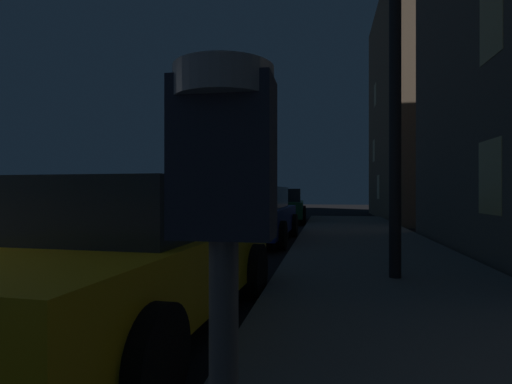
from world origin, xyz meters
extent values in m
cube|color=#232838|center=(4.54, -0.69, 1.37)|extent=(0.19, 0.11, 0.30)
cylinder|color=#999EA5|center=(4.54, -0.69, 1.51)|extent=(0.19, 0.19, 0.06)
cube|color=black|center=(4.48, -0.69, 1.41)|extent=(0.01, 0.08, 0.11)
cube|color=gold|center=(2.85, 2.13, 0.57)|extent=(2.05, 4.38, 0.64)
cube|color=#1E2328|center=(2.85, 2.15, 1.15)|extent=(1.72, 2.07, 0.56)
cylinder|color=black|center=(1.97, 3.51, 0.33)|extent=(0.25, 0.67, 0.66)
cylinder|color=black|center=(3.85, 3.42, 0.33)|extent=(0.25, 0.67, 0.66)
cylinder|color=black|center=(3.73, 0.76, 0.33)|extent=(0.25, 0.67, 0.66)
cube|color=navy|center=(2.85, 8.83, 0.57)|extent=(1.86, 4.35, 0.64)
cube|color=#1E2328|center=(2.85, 8.67, 1.15)|extent=(1.61, 2.37, 0.56)
cylinder|color=black|center=(1.98, 10.19, 0.33)|extent=(0.23, 0.66, 0.66)
cylinder|color=black|center=(3.78, 10.15, 0.33)|extent=(0.23, 0.66, 0.66)
cylinder|color=black|center=(1.92, 7.51, 0.33)|extent=(0.23, 0.66, 0.66)
cylinder|color=black|center=(3.72, 7.48, 0.33)|extent=(0.23, 0.66, 0.66)
cube|color=#19592D|center=(2.85, 15.80, 0.57)|extent=(1.99, 4.57, 0.64)
cube|color=#1E2328|center=(2.85, 15.73, 1.15)|extent=(1.65, 2.12, 0.56)
cylinder|color=black|center=(1.89, 17.15, 0.33)|extent=(0.25, 0.67, 0.66)
cylinder|color=black|center=(3.66, 17.24, 0.33)|extent=(0.25, 0.67, 0.66)
cylinder|color=black|center=(2.04, 14.37, 0.33)|extent=(0.25, 0.67, 0.66)
cylinder|color=black|center=(3.81, 14.46, 0.33)|extent=(0.25, 0.67, 0.66)
cylinder|color=black|center=(5.64, 4.20, 2.51)|extent=(0.16, 0.16, 4.71)
cube|color=#F2D17F|center=(7.32, 5.50, 1.54)|extent=(0.06, 0.90, 1.20)
cube|color=#F2D17F|center=(7.32, 5.46, 4.02)|extent=(0.06, 0.90, 1.20)
cube|color=#8C7259|center=(10.87, 18.75, 5.45)|extent=(7.14, 10.65, 10.89)
cube|color=#F2D17F|center=(7.32, 20.78, 6.52)|extent=(0.06, 0.90, 1.20)
cube|color=#F2D17F|center=(7.32, 19.46, 1.55)|extent=(0.06, 0.90, 1.20)
cube|color=#F2D17F|center=(7.32, 21.37, 3.58)|extent=(0.06, 0.90, 1.20)
cube|color=#F2D17F|center=(7.32, 15.13, 4.16)|extent=(0.06, 0.90, 1.20)
camera|label=1|loc=(4.73, -1.42, 1.30)|focal=27.98mm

